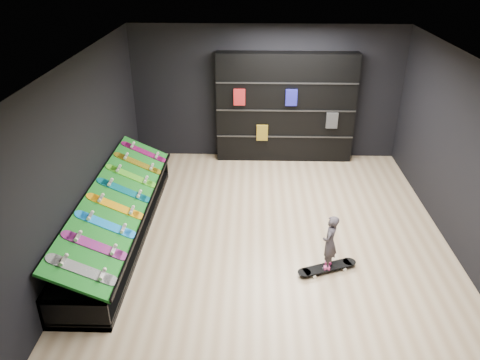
{
  "coord_description": "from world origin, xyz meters",
  "views": [
    {
      "loc": [
        -0.3,
        -6.7,
        4.53
      ],
      "look_at": [
        -0.5,
        0.2,
        1.0
      ],
      "focal_mm": 35.0,
      "sensor_mm": 36.0,
      "label": 1
    }
  ],
  "objects_px": {
    "display_rack": "(120,223)",
    "child": "(329,252)",
    "back_shelving": "(285,108)",
    "floor_skateboard": "(327,269)"
  },
  "relations": [
    {
      "from": "display_rack",
      "to": "child",
      "type": "height_order",
      "value": "child"
    },
    {
      "from": "floor_skateboard",
      "to": "child",
      "type": "distance_m",
      "value": 0.31
    },
    {
      "from": "display_rack",
      "to": "back_shelving",
      "type": "bearing_deg",
      "value": 48.16
    },
    {
      "from": "display_rack",
      "to": "child",
      "type": "distance_m",
      "value": 3.54
    },
    {
      "from": "back_shelving",
      "to": "floor_skateboard",
      "type": "xyz_separation_m",
      "value": [
        0.45,
        -4.21,
        -1.17
      ]
    },
    {
      "from": "display_rack",
      "to": "child",
      "type": "bearing_deg",
      "value": -14.63
    },
    {
      "from": "back_shelving",
      "to": "child",
      "type": "height_order",
      "value": "back_shelving"
    },
    {
      "from": "back_shelving",
      "to": "child",
      "type": "bearing_deg",
      "value": -83.95
    },
    {
      "from": "display_rack",
      "to": "floor_skateboard",
      "type": "distance_m",
      "value": 3.54
    },
    {
      "from": "display_rack",
      "to": "floor_skateboard",
      "type": "bearing_deg",
      "value": -14.63
    }
  ]
}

